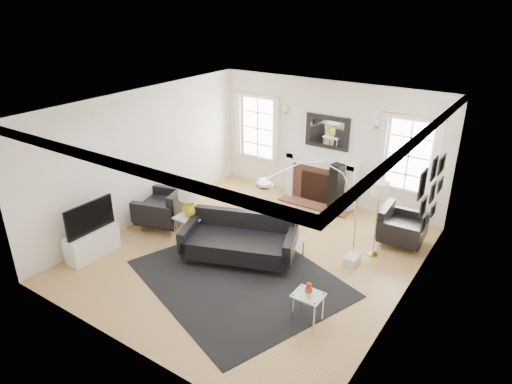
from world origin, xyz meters
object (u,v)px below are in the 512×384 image
Objects in this scene: gourd_lamp at (189,198)px; arc_floor_lamp at (311,210)px; armchair_right at (400,227)px; sofa at (240,240)px; coffee_table at (277,243)px; fireplace at (321,180)px; armchair_left at (166,208)px.

arc_floor_lamp is at bearing 11.51° from gourd_lamp.
arc_floor_lamp is at bearing -121.17° from armchair_right.
sofa is at bearing -136.34° from armchair_right.
arc_floor_lamp reaches higher than coffee_table.
fireplace is 1.34× the size of armchair_left.
gourd_lamp is at bearing -111.99° from fireplace.
sofa is 1.48m from arc_floor_lamp.
coffee_table is at bearing -132.78° from armchair_right.
gourd_lamp is at bearing -14.71° from armchair_left.
armchair_left is at bearing -155.05° from armchair_right.
armchair_right is 1.44× the size of gourd_lamp.
armchair_left is 1.33× the size of armchair_right.
fireplace is 2.73m from coffee_table.
sofa is 2.34× the size of armchair_right.
armchair_right is (2.14, -0.87, -0.20)m from fireplace.
gourd_lamp reaches higher than sofa.
arc_floor_lamp reaches higher than fireplace.
gourd_lamp reaches higher than coffee_table.
fireplace is 2.32m from armchair_right.
gourd_lamp is at bearing -176.70° from sofa.
fireplace is 1.78× the size of armchair_right.
sofa is 0.67m from coffee_table.
armchair_right is at bearing -22.19° from fireplace.
gourd_lamp is 2.39m from arc_floor_lamp.
armchair_left reaches higher than armchair_right.
armchair_right is 4.09m from gourd_lamp.
sofa is at bearing -149.52° from coffee_table.
gourd_lamp reaches higher than fireplace.
fireplace is 3.36m from gourd_lamp.
coffee_table is at bearing 3.85° from armchair_left.
armchair_right is at bearing 24.95° from armchair_left.
armchair_right is 2.47m from coffee_table.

